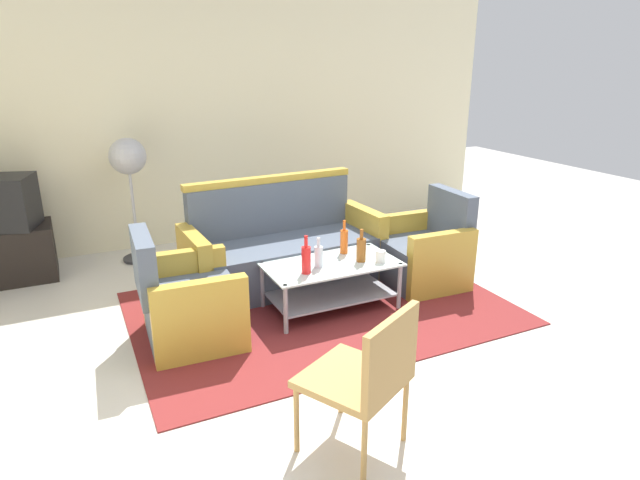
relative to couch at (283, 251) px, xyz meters
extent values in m
plane|color=beige|center=(0.17, -1.38, -0.32)|extent=(14.00, 14.00, 0.00)
cube|color=beige|center=(0.17, 1.68, 1.08)|extent=(6.52, 0.12, 2.80)
cube|color=maroon|center=(0.07, -0.65, -0.31)|extent=(3.04, 2.10, 0.01)
cube|color=#4C5666|center=(0.00, -0.05, -0.10)|extent=(1.63, 0.77, 0.42)
cube|color=#4C5666|center=(-0.01, 0.27, 0.35)|extent=(1.60, 0.21, 0.48)
cube|color=#B79333|center=(0.84, -0.02, 0.00)|extent=(0.15, 0.70, 0.62)
cube|color=#B79333|center=(-0.84, -0.09, 0.00)|extent=(0.15, 0.70, 0.62)
cube|color=#B79333|center=(-0.01, 0.27, 0.62)|extent=(1.64, 0.18, 0.06)
cube|color=#4C5666|center=(-1.00, -0.70, -0.11)|extent=(0.69, 0.63, 0.40)
cube|color=#4C5666|center=(-1.31, -0.69, 0.32)|extent=(0.15, 0.60, 0.45)
cube|color=#B79333|center=(-0.98, -0.37, -0.02)|extent=(0.66, 0.13, 0.58)
cube|color=#B79333|center=(-1.01, -1.03, -0.02)|extent=(0.66, 0.13, 0.58)
cube|color=#4C5666|center=(1.15, -0.55, -0.11)|extent=(0.68, 0.63, 0.40)
cube|color=#4C5666|center=(1.46, -0.56, 0.32)|extent=(0.14, 0.60, 0.45)
cube|color=#B79333|center=(1.13, -0.88, -0.02)|extent=(0.66, 0.13, 0.58)
cube|color=#B79333|center=(1.16, -0.22, -0.02)|extent=(0.66, 0.13, 0.58)
cube|color=silver|center=(0.15, -0.68, 0.09)|extent=(1.10, 0.60, 0.02)
cube|color=#9E9EA5|center=(0.15, -0.68, -0.19)|extent=(1.00, 0.52, 0.02)
cylinder|color=#9E9EA5|center=(-0.36, -0.42, -0.11)|extent=(0.04, 0.04, 0.40)
cylinder|color=#9E9EA5|center=(0.66, -0.42, -0.11)|extent=(0.04, 0.04, 0.40)
cylinder|color=#9E9EA5|center=(-0.36, -0.94, -0.11)|extent=(0.04, 0.04, 0.40)
cylinder|color=#9E9EA5|center=(0.66, -0.94, -0.11)|extent=(0.04, 0.04, 0.40)
cylinder|color=#D85919|center=(0.36, -0.52, 0.20)|extent=(0.07, 0.07, 0.21)
cylinder|color=#D85919|center=(0.36, -0.52, 0.34)|extent=(0.03, 0.03, 0.09)
cylinder|color=brown|center=(0.39, -0.75, 0.19)|extent=(0.08, 0.08, 0.19)
cylinder|color=brown|center=(0.39, -0.75, 0.33)|extent=(0.03, 0.03, 0.08)
cylinder|color=red|center=(-0.12, -0.80, 0.20)|extent=(0.07, 0.07, 0.22)
cylinder|color=red|center=(-0.12, -0.80, 0.36)|extent=(0.03, 0.03, 0.09)
cylinder|color=silver|center=(0.02, -0.72, 0.18)|extent=(0.07, 0.07, 0.17)
cylinder|color=silver|center=(0.02, -0.72, 0.30)|extent=(0.03, 0.03, 0.07)
cylinder|color=silver|center=(0.53, -0.84, 0.14)|extent=(0.08, 0.08, 0.10)
cube|color=black|center=(-2.31, 1.17, -0.06)|extent=(0.80, 0.50, 0.52)
cube|color=black|center=(-2.25, 1.38, 0.44)|extent=(0.49, 0.15, 0.36)
cylinder|color=#2D2D33|center=(-1.14, 1.22, -0.30)|extent=(0.32, 0.32, 0.03)
cylinder|color=#B2B2B7|center=(-1.14, 1.22, 0.19)|extent=(0.03, 0.03, 0.95)
sphere|color=#B2B2B7|center=(-1.14, 1.22, 0.77)|extent=(0.36, 0.36, 0.36)
cube|color=#AD844C|center=(-0.51, -2.25, 0.10)|extent=(0.65, 0.65, 0.04)
cube|color=#AD844C|center=(-0.41, -2.45, 0.32)|extent=(0.44, 0.26, 0.40)
cylinder|color=#AD844C|center=(-0.79, -2.17, -0.11)|extent=(0.03, 0.03, 0.42)
cylinder|color=#AD844C|center=(-0.42, -1.97, -0.11)|extent=(0.03, 0.03, 0.42)
cylinder|color=#AD844C|center=(-0.60, -2.54, -0.11)|extent=(0.03, 0.03, 0.42)
cylinder|color=#AD844C|center=(-0.23, -2.34, -0.11)|extent=(0.03, 0.03, 0.42)
camera|label=1|loc=(-1.72, -4.38, 1.70)|focal=30.36mm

